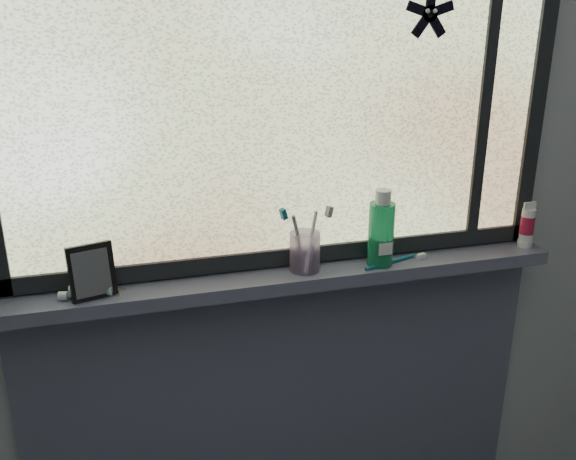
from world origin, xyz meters
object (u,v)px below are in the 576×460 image
(toothbrush_cup, at_px, (305,252))
(mouthwash_bottle, at_px, (381,228))
(vanity_mirror, at_px, (92,272))
(cream_tube, at_px, (527,223))

(toothbrush_cup, xyz_separation_m, mouthwash_bottle, (0.23, -0.02, 0.06))
(vanity_mirror, bearing_deg, toothbrush_cup, -12.71)
(toothbrush_cup, bearing_deg, vanity_mirror, -177.97)
(toothbrush_cup, height_order, cream_tube, cream_tube)
(mouthwash_bottle, height_order, cream_tube, mouthwash_bottle)
(vanity_mirror, xyz_separation_m, mouthwash_bottle, (0.81, 0.00, 0.04))
(toothbrush_cup, bearing_deg, mouthwash_bottle, -4.34)
(mouthwash_bottle, bearing_deg, vanity_mirror, -179.74)
(vanity_mirror, xyz_separation_m, cream_tube, (1.31, 0.01, 0.00))
(toothbrush_cup, height_order, mouthwash_bottle, mouthwash_bottle)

